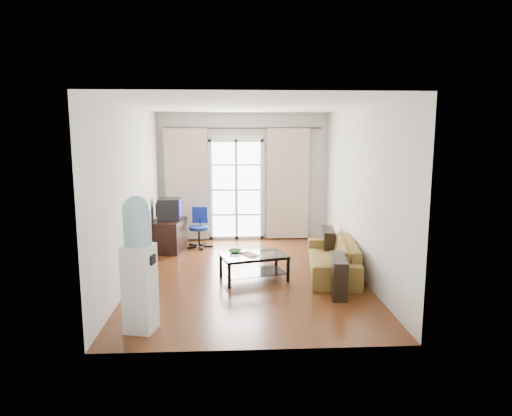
{
  "coord_description": "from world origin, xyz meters",
  "views": [
    {
      "loc": [
        -0.25,
        -7.15,
        2.3
      ],
      "look_at": [
        0.16,
        0.35,
        1.04
      ],
      "focal_mm": 32.0,
      "sensor_mm": 36.0,
      "label": 1
    }
  ],
  "objects_px": {
    "crt_tv": "(168,209)",
    "water_cooler": "(139,261)",
    "task_chair": "(199,236)",
    "coffee_table": "(254,264)",
    "tv_stand": "(169,235)",
    "sofa": "(333,257)"
  },
  "relations": [
    {
      "from": "tv_stand",
      "to": "crt_tv",
      "type": "relative_size",
      "value": 1.74
    },
    {
      "from": "sofa",
      "to": "tv_stand",
      "type": "distance_m",
      "value": 3.31
    },
    {
      "from": "tv_stand",
      "to": "water_cooler",
      "type": "height_order",
      "value": "water_cooler"
    },
    {
      "from": "coffee_table",
      "to": "task_chair",
      "type": "relative_size",
      "value": 1.39
    },
    {
      "from": "coffee_table",
      "to": "tv_stand",
      "type": "relative_size",
      "value": 1.34
    },
    {
      "from": "coffee_table",
      "to": "crt_tv",
      "type": "xyz_separation_m",
      "value": [
        -1.58,
        1.94,
        0.56
      ]
    },
    {
      "from": "tv_stand",
      "to": "coffee_table",
      "type": "bearing_deg",
      "value": -41.78
    },
    {
      "from": "task_chair",
      "to": "water_cooler",
      "type": "xyz_separation_m",
      "value": [
        -0.41,
        -3.91,
        0.6
      ]
    },
    {
      "from": "coffee_table",
      "to": "task_chair",
      "type": "xyz_separation_m",
      "value": [
        -1.0,
        2.14,
        -0.02
      ]
    },
    {
      "from": "coffee_table",
      "to": "water_cooler",
      "type": "bearing_deg",
      "value": -128.54
    },
    {
      "from": "crt_tv",
      "to": "water_cooler",
      "type": "relative_size",
      "value": 0.3
    },
    {
      "from": "task_chair",
      "to": "water_cooler",
      "type": "relative_size",
      "value": 0.5
    },
    {
      "from": "crt_tv",
      "to": "tv_stand",
      "type": "bearing_deg",
      "value": -95.98
    },
    {
      "from": "crt_tv",
      "to": "water_cooler",
      "type": "distance_m",
      "value": 3.72
    },
    {
      "from": "crt_tv",
      "to": "coffee_table",
      "type": "bearing_deg",
      "value": -53.36
    },
    {
      "from": "coffee_table",
      "to": "sofa",
      "type": "bearing_deg",
      "value": 11.48
    },
    {
      "from": "tv_stand",
      "to": "water_cooler",
      "type": "relative_size",
      "value": 0.52
    },
    {
      "from": "crt_tv",
      "to": "task_chair",
      "type": "distance_m",
      "value": 0.84
    },
    {
      "from": "sofa",
      "to": "crt_tv",
      "type": "distance_m",
      "value": 3.38
    },
    {
      "from": "coffee_table",
      "to": "crt_tv",
      "type": "distance_m",
      "value": 2.56
    },
    {
      "from": "tv_stand",
      "to": "crt_tv",
      "type": "xyz_separation_m",
      "value": [
        0.0,
        0.05,
        0.51
      ]
    },
    {
      "from": "sofa",
      "to": "task_chair",
      "type": "height_order",
      "value": "task_chair"
    }
  ]
}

